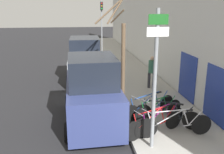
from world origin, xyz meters
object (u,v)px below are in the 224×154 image
at_px(bicycle_4, 158,110).
at_px(traffic_light, 102,21).
at_px(bicycle_3, 167,115).
at_px(street_tree, 122,55).
at_px(parked_car_0, 92,94).
at_px(parked_car_1, 85,61).
at_px(signpost, 155,77).
at_px(bicycle_5, 150,107).
at_px(pedestrian_near, 152,70).
at_px(bicycle_0, 175,125).
at_px(bicycle_2, 160,120).
at_px(bicycle_1, 154,124).

bearing_deg(bicycle_4, traffic_light, -18.23).
distance_m(bicycle_3, street_tree, 3.44).
bearing_deg(parked_car_0, bicycle_3, -21.16).
relative_size(parked_car_1, street_tree, 0.99).
xyz_separation_m(bicycle_3, street_tree, (-1.10, 2.84, 1.60)).
relative_size(bicycle_3, parked_car_0, 0.48).
relative_size(signpost, bicycle_3, 1.98).
distance_m(bicycle_5, pedestrian_near, 3.70).
xyz_separation_m(bicycle_5, pedestrian_near, (1.11, 3.49, 0.53)).
height_order(bicycle_4, pedestrian_near, pedestrian_near).
distance_m(bicycle_0, parked_car_1, 7.73).
bearing_deg(bicycle_3, signpost, 173.97).
bearing_deg(bicycle_4, bicycle_0, 162.85).
distance_m(bicycle_0, bicycle_5, 1.53).
bearing_deg(bicycle_3, bicycle_2, 163.99).
height_order(bicycle_0, parked_car_1, parked_car_1).
relative_size(bicycle_5, traffic_light, 0.50).
relative_size(bicycle_0, pedestrian_near, 1.52).
bearing_deg(parked_car_1, street_tree, -66.83).
bearing_deg(street_tree, parked_car_1, 111.66).
bearing_deg(pedestrian_near, bicycle_0, -111.22).
bearing_deg(traffic_light, bicycle_5, -87.42).
bearing_deg(bicycle_0, bicycle_2, 40.19).
xyz_separation_m(bicycle_1, bicycle_5, (0.22, 1.29, 0.02)).
bearing_deg(bicycle_1, bicycle_2, -73.21).
distance_m(bicycle_0, bicycle_3, 0.76).
bearing_deg(parked_car_1, pedestrian_near, -33.72).
distance_m(bicycle_4, traffic_light, 12.55).
distance_m(parked_car_1, pedestrian_near, 4.00).
relative_size(bicycle_3, parked_car_1, 0.46).
distance_m(bicycle_1, bicycle_4, 1.19).
xyz_separation_m(bicycle_0, bicycle_1, (-0.60, 0.19, -0.01)).
relative_size(bicycle_1, bicycle_4, 1.06).
bearing_deg(traffic_light, bicycle_3, -85.72).
height_order(signpost, street_tree, street_tree).
bearing_deg(signpost, bicycle_5, 75.75).
xyz_separation_m(bicycle_2, pedestrian_near, (1.07, 4.57, 0.56)).
bearing_deg(street_tree, traffic_light, 89.17).
distance_m(bicycle_2, bicycle_5, 1.09).
relative_size(parked_car_0, parked_car_1, 0.96).
bearing_deg(bicycle_0, signpost, 119.79).
height_order(parked_car_0, parked_car_1, parked_car_0).
relative_size(signpost, bicycle_2, 1.99).
height_order(bicycle_5, pedestrian_near, pedestrian_near).
relative_size(signpost, parked_car_0, 0.96).
relative_size(bicycle_5, parked_car_1, 0.52).
distance_m(bicycle_1, parked_car_0, 2.46).
xyz_separation_m(bicycle_3, parked_car_0, (-2.51, 0.90, 0.59)).
bearing_deg(parked_car_0, bicycle_4, -10.67).
bearing_deg(signpost, bicycle_2, 58.61).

